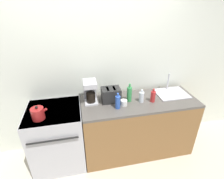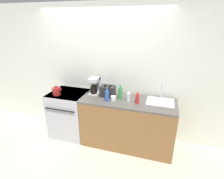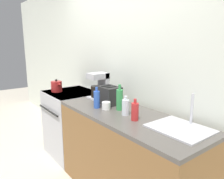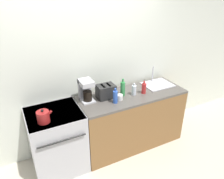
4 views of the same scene
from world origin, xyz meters
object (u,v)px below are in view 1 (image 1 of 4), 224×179
Objects in this scene: cup_white at (124,103)px; stove at (58,136)px; toaster at (111,95)px; kettle at (38,113)px; bottle_green at (129,94)px; bottle_blue at (118,102)px; coffee_maker at (90,90)px; bottle_red at (153,96)px; bottle_clear at (141,97)px.

stove is at bearing 175.26° from cup_white.
kettle is at bearing -166.67° from toaster.
kettle is 2.10× the size of cup_white.
kettle is 1.22m from bottle_green.
bottle_blue reaches higher than stove.
bottle_red is at bearing -13.12° from coffee_maker.
toaster is 0.82× the size of coffee_maker.
bottle_blue is at bearing 1.32° from kettle.
toaster is (0.81, 0.07, 0.56)m from stove.
bottle_blue is at bearing -152.12° from cup_white.
bottle_red is (0.33, -0.09, -0.03)m from bottle_green.
stove is at bearing 46.09° from kettle.
bottle_clear is 0.16m from bottle_red.
coffee_maker reaches higher than bottle_clear.
bottle_blue is (0.05, -0.20, -0.01)m from toaster.
coffee_maker is (0.67, 0.29, 0.09)m from kettle.
bottle_green is at bearing 42.89° from cup_white.
bottle_red is 2.18× the size of cup_white.
bottle_blue reaches higher than bottle_red.
cup_white is (1.11, 0.08, -0.04)m from kettle.
stove is 4.07× the size of bottle_blue.
kettle is 1.01m from bottle_blue.
bottle_blue is (-0.20, -0.15, -0.02)m from bottle_green.
stove is 3.57× the size of toaster.
toaster is 0.30m from coffee_maker.
bottle_clear is at bearing -14.99° from toaster.
toaster is at bearing -12.39° from coffee_maker.
bottle_red reaches higher than kettle.
bottle_clear is at bearing 170.54° from bottle_red.
bottle_blue is 1.14× the size of bottle_red.
bottle_clear reaches higher than kettle.
coffee_maker is at bearing 167.61° from toaster.
bottle_green reaches higher than kettle.
coffee_maker reaches higher than stove.
cup_white is at bearing -44.72° from toaster.
kettle is at bearing -178.68° from bottle_blue.
bottle_clear is 0.27m from cup_white.
kettle is 1.54m from bottle_red.
coffee_maker is 0.73m from bottle_clear.
coffee_maker is at bearing 166.88° from bottle_red.
bottle_clear is 0.95× the size of bottle_red.
bottle_red is (1.54, 0.09, 0.01)m from kettle.
bottle_green is at bearing -11.73° from toaster.
stove is 4.66× the size of bottle_red.
bottle_green reaches higher than cup_white.
bottle_green is (1.21, 0.17, 0.04)m from kettle.
bottle_green is 1.18× the size of bottle_blue.
toaster reaches higher than stove.
bottle_green reaches higher than bottle_clear.
bottle_green reaches higher than toaster.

